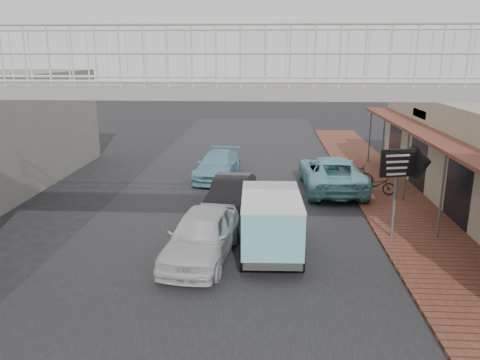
# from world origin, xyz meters

# --- Properties ---
(ground) EXTENTS (120.00, 120.00, 0.00)m
(ground) POSITION_xyz_m (0.00, 0.00, 0.00)
(ground) COLOR black
(ground) RESTS_ON ground
(road_strip) EXTENTS (10.00, 60.00, 0.01)m
(road_strip) POSITION_xyz_m (0.00, 0.00, 0.01)
(road_strip) COLOR black
(road_strip) RESTS_ON ground
(sidewalk) EXTENTS (3.00, 40.00, 0.10)m
(sidewalk) POSITION_xyz_m (6.50, 3.00, 0.05)
(sidewalk) COLOR brown
(sidewalk) RESTS_ON ground
(footbridge) EXTENTS (16.40, 2.40, 6.34)m
(footbridge) POSITION_xyz_m (0.00, -4.00, 3.18)
(footbridge) COLOR gray
(footbridge) RESTS_ON ground
(white_hatchback) EXTENTS (2.23, 4.46, 1.46)m
(white_hatchback) POSITION_xyz_m (-0.50, -0.89, 0.73)
(white_hatchback) COLOR silver
(white_hatchback) RESTS_ON ground
(dark_sedan) EXTENTS (1.84, 4.04, 1.29)m
(dark_sedan) POSITION_xyz_m (0.00, 3.74, 0.64)
(dark_sedan) COLOR black
(dark_sedan) RESTS_ON ground
(angkot_curb) EXTENTS (2.62, 5.47, 1.51)m
(angkot_curb) POSITION_xyz_m (4.20, 6.66, 0.75)
(angkot_curb) COLOR #6CB3BC
(angkot_curb) RESTS_ON ground
(angkot_far) EXTENTS (2.19, 4.49, 1.26)m
(angkot_far) POSITION_xyz_m (-1.02, 8.36, 0.63)
(angkot_far) COLOR #67A0B2
(angkot_far) RESTS_ON ground
(angkot_van) EXTENTS (1.88, 3.90, 1.88)m
(angkot_van) POSITION_xyz_m (1.50, -0.36, 1.20)
(angkot_van) COLOR black
(angkot_van) RESTS_ON ground
(motorcycle_near) EXTENTS (1.65, 0.94, 0.82)m
(motorcycle_near) POSITION_xyz_m (5.98, 5.79, 0.51)
(motorcycle_near) COLOR black
(motorcycle_near) RESTS_ON sidewalk
(motorcycle_far) EXTENTS (1.72, 1.03, 1.00)m
(motorcycle_far) POSITION_xyz_m (5.30, 7.07, 0.60)
(motorcycle_far) COLOR black
(motorcycle_far) RESTS_ON sidewalk
(arrow_sign) EXTENTS (1.80, 1.18, 2.99)m
(arrow_sign) POSITION_xyz_m (6.15, 1.08, 2.52)
(arrow_sign) COLOR #59595B
(arrow_sign) RESTS_ON sidewalk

